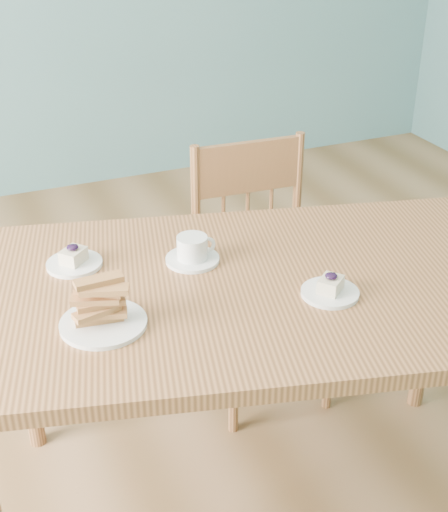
# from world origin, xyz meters

# --- Properties ---
(room) EXTENTS (5.01, 5.01, 2.71)m
(room) POSITION_xyz_m (0.00, 0.00, 1.35)
(room) COLOR #9D7149
(room) RESTS_ON ground
(dining_table) EXTENTS (1.58, 1.14, 0.76)m
(dining_table) POSITION_xyz_m (0.07, -0.07, 0.69)
(dining_table) COLOR #A56A3E
(dining_table) RESTS_ON ground
(dining_chair) EXTENTS (0.43, 0.41, 0.89)m
(dining_chair) POSITION_xyz_m (0.32, 0.43, 0.45)
(dining_chair) COLOR #A56A3E
(dining_chair) RESTS_ON ground
(cheesecake_plate_near) EXTENTS (0.14, 0.14, 0.06)m
(cheesecake_plate_near) POSITION_xyz_m (0.20, -0.19, 0.78)
(cheesecake_plate_near) COLOR white
(cheesecake_plate_near) RESTS_ON dining_table
(cheesecake_plate_far) EXTENTS (0.14, 0.14, 0.06)m
(cheesecake_plate_far) POSITION_xyz_m (-0.33, 0.19, 0.78)
(cheesecake_plate_far) COLOR white
(cheesecake_plate_far) RESTS_ON dining_table
(coffee_cup) EXTENTS (0.14, 0.14, 0.07)m
(coffee_cup) POSITION_xyz_m (-0.04, 0.09, 0.79)
(coffee_cup) COLOR white
(coffee_cup) RESTS_ON dining_table
(biscotti_plate) EXTENTS (0.20, 0.20, 0.12)m
(biscotti_plate) POSITION_xyz_m (-0.33, -0.11, 0.80)
(biscotti_plate) COLOR white
(biscotti_plate) RESTS_ON dining_table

